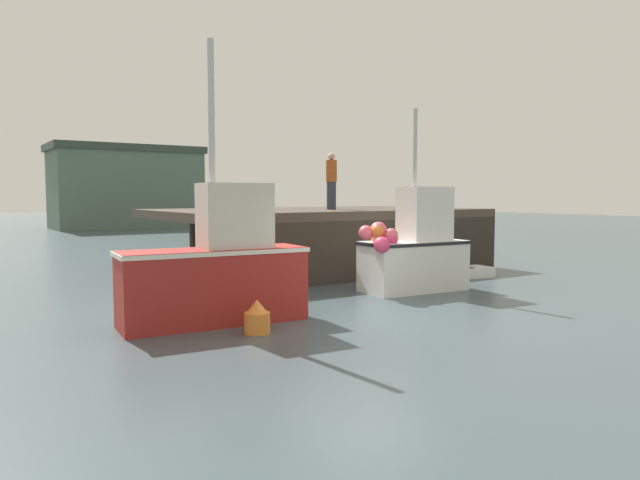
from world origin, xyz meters
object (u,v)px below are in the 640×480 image
Objects in this scene: mooring_buoy_foreground at (257,318)px; fishing_boat_near_right at (414,251)px; fishing_boat_near_left at (218,270)px; dockworker at (331,181)px; rowboat at (465,272)px.

fishing_boat_near_right is at bearing 19.21° from mooring_buoy_foreground.
fishing_boat_near_left is 3.00× the size of dockworker.
dockworker is 8.60m from mooring_buoy_foreground.
dockworker is at bearing 46.39° from mooring_buoy_foreground.
fishing_boat_near_left is 8.78× the size of mooring_buoy_foreground.
fishing_boat_near_right is at bearing -161.98° from rowboat.
fishing_boat_near_right is (5.61, 0.72, 0.01)m from fishing_boat_near_left.
dockworker is at bearing 129.52° from rowboat.
dockworker is (-2.59, 3.14, 2.69)m from rowboat.
fishing_boat_near_left is 7.81m from dockworker.
dockworker is at bearing 39.15° from fishing_boat_near_left.
dockworker is (5.88, 4.79, 1.83)m from fishing_boat_near_left.
fishing_boat_near_right is 2.60× the size of dockworker.
fishing_boat_near_left is 1.38m from mooring_buoy_foreground.
rowboat is 8.71m from mooring_buoy_foreground.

